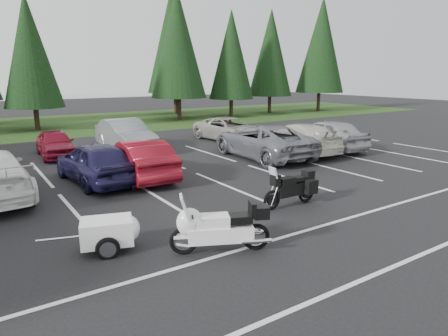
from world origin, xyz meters
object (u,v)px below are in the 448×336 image
car_near_5 (140,159)px  car_near_6 (263,141)px  car_near_7 (298,138)px  car_far_3 (126,135)px  car_far_4 (229,129)px  car_near_4 (96,162)px  adventure_motorcycle (290,185)px  car_near_8 (327,134)px  car_far_2 (55,143)px  touring_motorcycle (220,223)px  cargo_trailer (107,235)px

car_near_5 → car_near_6: size_ratio=0.79×
car_near_5 → car_near_7: bearing=-173.5°
car_far_3 → car_far_4: 6.48m
car_far_4 → car_near_4: bearing=-156.4°
car_far_3 → car_far_4: (6.47, -0.37, -0.12)m
car_near_5 → adventure_motorcycle: (2.55, -5.85, -0.09)m
car_near_8 → car_far_4: (-2.80, 5.35, -0.12)m
car_far_4 → car_near_5: bearing=-150.3°
car_far_3 → car_near_5: bearing=-106.1°
car_near_4 → car_near_6: 8.21m
car_near_5 → car_far_2: bearing=-69.3°
car_far_4 → touring_motorcycle: (-9.10, -13.01, -0.00)m
adventure_motorcycle → car_far_3: bearing=95.9°
adventure_motorcycle → car_far_2: bearing=111.3°
car_near_7 → car_far_4: (-0.82, 5.14, -0.06)m
car_far_3 → touring_motorcycle: (-2.63, -13.38, -0.12)m
car_near_6 → cargo_trailer: bearing=36.5°
car_near_7 → touring_motorcycle: size_ratio=2.06×
car_near_5 → adventure_motorcycle: car_near_5 is taller
cargo_trailer → car_near_7: bearing=44.9°
car_near_6 → adventure_motorcycle: 7.47m
touring_motorcycle → car_far_4: bearing=80.0°
car_far_3 → adventure_motorcycle: size_ratio=2.27×
car_far_4 → cargo_trailer: 16.07m
car_near_7 → car_far_4: car_near_7 is taller
car_far_4 → cargo_trailer: bearing=-139.3°
car_near_6 → touring_motorcycle: bearing=49.4°
car_far_3 → adventure_motorcycle: (0.98, -11.77, -0.16)m
car_near_6 → car_far_3: (-4.99, 5.46, 0.01)m
car_near_6 → car_near_7: size_ratio=1.12×
car_near_4 → car_near_8: car_near_8 is taller
car_near_5 → car_near_6: 6.57m
car_near_7 → car_near_8: size_ratio=1.08×
car_far_2 → car_far_3: 3.51m
car_near_5 → car_near_7: size_ratio=0.88×
car_near_6 → cargo_trailer: 11.67m
car_far_3 → car_near_6: bearing=-48.8°
car_near_5 → car_near_4: bearing=-5.7°
touring_motorcycle → car_near_8: bearing=57.8°
car_near_6 → cargo_trailer: size_ratio=3.53×
cargo_trailer → adventure_motorcycle: adventure_motorcycle is taller
car_near_4 → cargo_trailer: 6.41m
car_near_4 → adventure_motorcycle: car_near_4 is taller
car_near_8 → touring_motorcycle: size_ratio=1.90×
car_near_6 → car_far_4: car_near_6 is taller
touring_motorcycle → cargo_trailer: bearing=169.4°
cargo_trailer → car_far_3: bearing=85.2°
car_near_7 → car_far_4: size_ratio=1.04×
car_near_4 → car_near_6: (8.21, 0.19, 0.03)m
car_near_6 → touring_motorcycle: 10.99m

